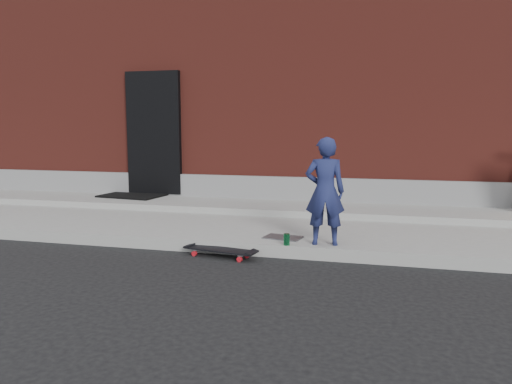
% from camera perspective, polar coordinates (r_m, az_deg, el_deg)
% --- Properties ---
extents(ground, '(80.00, 80.00, 0.00)m').
position_cam_1_polar(ground, '(5.99, -1.09, -7.32)').
color(ground, black).
rests_on(ground, ground).
extents(sidewalk, '(20.00, 3.00, 0.15)m').
position_cam_1_polar(sidewalk, '(7.39, 2.04, -3.85)').
color(sidewalk, gray).
rests_on(sidewalk, ground).
extents(apron, '(20.00, 1.20, 0.10)m').
position_cam_1_polar(apron, '(8.23, 3.39, -1.78)').
color(apron, gray).
rests_on(apron, sidewalk).
extents(building, '(20.00, 8.10, 5.00)m').
position_cam_1_polar(building, '(12.70, 7.55, 11.88)').
color(building, maroon).
rests_on(building, ground).
extents(child, '(0.50, 0.36, 1.26)m').
position_cam_1_polar(child, '(5.86, 7.89, 0.08)').
color(child, '#1C224F').
rests_on(child, sidewalk).
extents(skateboard, '(0.90, 0.39, 0.10)m').
position_cam_1_polar(skateboard, '(5.94, -4.08, -6.66)').
color(skateboard, '#B4121B').
rests_on(skateboard, ground).
extents(soda_can, '(0.09, 0.09, 0.14)m').
position_cam_1_polar(soda_can, '(5.88, 3.53, -5.44)').
color(soda_can, '#17753B').
rests_on(soda_can, sidewalk).
extents(doormat, '(1.20, 1.02, 0.03)m').
position_cam_1_polar(doormat, '(9.48, -13.71, -0.34)').
color(doormat, black).
rests_on(doormat, apron).
extents(utility_plate, '(0.50, 0.37, 0.01)m').
position_cam_1_polar(utility_plate, '(6.25, 3.10, -5.20)').
color(utility_plate, '#515156').
rests_on(utility_plate, sidewalk).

